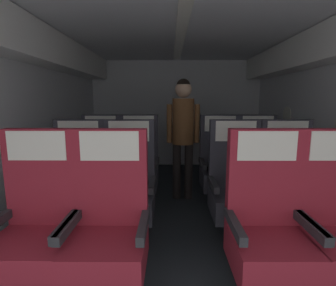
{
  "coord_description": "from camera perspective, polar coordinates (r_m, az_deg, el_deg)",
  "views": [
    {
      "loc": [
        -0.12,
        -0.07,
        1.33
      ],
      "look_at": [
        -0.15,
        3.13,
        0.79
      ],
      "focal_mm": 27.77,
      "sensor_mm": 36.0,
      "label": 1
    }
  ],
  "objects": [
    {
      "name": "ground",
      "position": [
        2.98,
        2.86,
        -17.26
      ],
      "size": [
        3.58,
        5.57,
        0.02
      ],
      "primitive_type": "cube",
      "color": "#23282D"
    },
    {
      "name": "fuselage_shell",
      "position": [
        2.92,
        2.91,
        13.4
      ],
      "size": [
        3.46,
        5.22,
        2.14
      ],
      "color": "silver",
      "rests_on": "ground"
    },
    {
      "name": "seat_a_left_window",
      "position": [
        2.04,
        -26.95,
        -16.43
      ],
      "size": [
        0.52,
        0.5,
        1.13
      ],
      "color": "#38383D",
      "rests_on": "ground"
    },
    {
      "name": "seat_a_left_aisle",
      "position": [
        1.87,
        -12.77,
        -18.02
      ],
      "size": [
        0.52,
        0.5,
        1.13
      ],
      "color": "#38383D",
      "rests_on": "ground"
    },
    {
      "name": "seat_a_right_window",
      "position": [
        1.94,
        20.95,
        -17.31
      ],
      "size": [
        0.52,
        0.5,
        1.13
      ],
      "color": "#38383D",
      "rests_on": "ground"
    },
    {
      "name": "seat_b_left_window",
      "position": [
        2.73,
        -19.1,
        -9.29
      ],
      "size": [
        0.52,
        0.5,
        1.13
      ],
      "color": "#38383D",
      "rests_on": "ground"
    },
    {
      "name": "seat_b_left_aisle",
      "position": [
        2.6,
        -8.61,
        -9.79
      ],
      "size": [
        0.52,
        0.5,
        1.13
      ],
      "color": "#38383D",
      "rests_on": "ground"
    },
    {
      "name": "seat_b_right_aisle",
      "position": [
        2.83,
        24.74,
        -9.02
      ],
      "size": [
        0.52,
        0.5,
        1.13
      ],
      "color": "#38383D",
      "rests_on": "ground"
    },
    {
      "name": "seat_b_right_window",
      "position": [
        2.67,
        14.65,
        -9.52
      ],
      "size": [
        0.52,
        0.5,
        1.13
      ],
      "color": "#38383D",
      "rests_on": "ground"
    },
    {
      "name": "seat_c_left_window",
      "position": [
        3.48,
        -14.6,
        -5.05
      ],
      "size": [
        0.52,
        0.5,
        1.13
      ],
      "color": "#38383D",
      "rests_on": "ground"
    },
    {
      "name": "seat_c_left_aisle",
      "position": [
        3.4,
        -6.45,
        -5.12
      ],
      "size": [
        0.52,
        0.5,
        1.13
      ],
      "color": "#38383D",
      "rests_on": "ground"
    },
    {
      "name": "seat_c_right_aisle",
      "position": [
        3.54,
        19.11,
        -4.99
      ],
      "size": [
        0.52,
        0.5,
        1.13
      ],
      "color": "#38383D",
      "rests_on": "ground"
    },
    {
      "name": "seat_c_right_window",
      "position": [
        3.42,
        11.37,
        -5.17
      ],
      "size": [
        0.52,
        0.5,
        1.13
      ],
      "color": "#38383D",
      "rests_on": "ground"
    },
    {
      "name": "flight_attendant",
      "position": [
        3.41,
        3.33,
        3.63
      ],
      "size": [
        0.43,
        0.28,
        1.59
      ],
      "rotation": [
        0.0,
        0.0,
        0.07
      ],
      "color": "black",
      "rests_on": "ground"
    }
  ]
}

